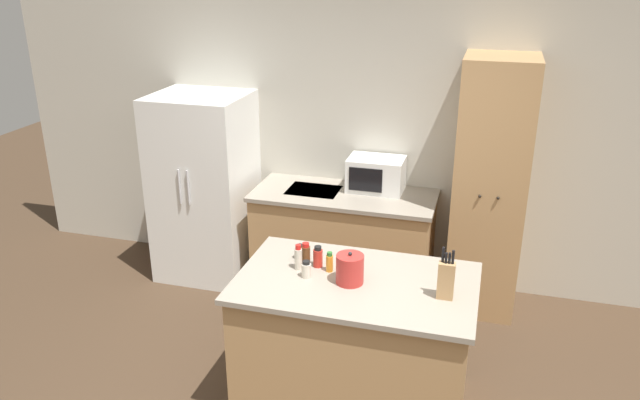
% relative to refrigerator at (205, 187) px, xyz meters
% --- Properties ---
extents(wall_back, '(7.20, 0.06, 2.60)m').
position_rel_refrigerator_xyz_m(wall_back, '(1.64, 0.39, 0.46)').
color(wall_back, beige).
rests_on(wall_back, ground_plane).
extents(refrigerator, '(0.81, 0.75, 1.68)m').
position_rel_refrigerator_xyz_m(refrigerator, '(0.00, 0.00, 0.00)').
color(refrigerator, white).
rests_on(refrigerator, ground_plane).
extents(back_counter, '(1.55, 0.70, 0.90)m').
position_rel_refrigerator_xyz_m(back_counter, '(1.28, 0.03, -0.39)').
color(back_counter, tan).
rests_on(back_counter, ground_plane).
extents(pantry_cabinet, '(0.56, 0.60, 2.09)m').
position_rel_refrigerator_xyz_m(pantry_cabinet, '(2.46, 0.07, 0.21)').
color(pantry_cabinet, tan).
rests_on(pantry_cabinet, ground_plane).
extents(kitchen_island, '(1.48, 0.91, 0.92)m').
position_rel_refrigerator_xyz_m(kitchen_island, '(1.72, -1.45, -0.38)').
color(kitchen_island, tan).
rests_on(kitchen_island, ground_plane).
extents(microwave, '(0.47, 0.33, 0.29)m').
position_rel_refrigerator_xyz_m(microwave, '(1.52, 0.18, 0.21)').
color(microwave, white).
rests_on(microwave, back_counter).
extents(knife_block, '(0.10, 0.06, 0.32)m').
position_rel_refrigerator_xyz_m(knife_block, '(2.27, -1.52, 0.20)').
color(knife_block, tan).
rests_on(knife_block, kitchen_island).
extents(spice_bottle_tall_dark, '(0.06, 0.06, 0.15)m').
position_rel_refrigerator_xyz_m(spice_bottle_tall_dark, '(1.36, -1.32, 0.15)').
color(spice_bottle_tall_dark, '#563319').
rests_on(spice_bottle_tall_dark, kitchen_island).
extents(spice_bottle_short_red, '(0.05, 0.05, 0.13)m').
position_rel_refrigerator_xyz_m(spice_bottle_short_red, '(1.53, -1.38, 0.14)').
color(spice_bottle_short_red, orange).
rests_on(spice_bottle_short_red, kitchen_island).
extents(spice_bottle_amber_oil, '(0.05, 0.05, 0.17)m').
position_rel_refrigerator_xyz_m(spice_bottle_amber_oil, '(1.34, -1.40, 0.16)').
color(spice_bottle_amber_oil, beige).
rests_on(spice_bottle_amber_oil, kitchen_island).
extents(spice_bottle_green_herb, '(0.06, 0.06, 0.10)m').
position_rel_refrigerator_xyz_m(spice_bottle_green_herb, '(1.30, -1.27, 0.13)').
color(spice_bottle_green_herb, '#563319').
rests_on(spice_bottle_green_herb, kitchen_island).
extents(spice_bottle_pale_salt, '(0.06, 0.06, 0.14)m').
position_rel_refrigerator_xyz_m(spice_bottle_pale_salt, '(1.45, -1.34, 0.15)').
color(spice_bottle_pale_salt, '#B2281E').
rests_on(spice_bottle_pale_salt, kitchen_island).
extents(spice_bottle_orange_cap, '(0.06, 0.06, 0.11)m').
position_rel_refrigerator_xyz_m(spice_bottle_orange_cap, '(1.41, -1.49, 0.13)').
color(spice_bottle_orange_cap, beige).
rests_on(spice_bottle_orange_cap, kitchen_island).
extents(kettle, '(0.17, 0.17, 0.21)m').
position_rel_refrigerator_xyz_m(kettle, '(1.69, -1.49, 0.17)').
color(kettle, '#B72D28').
rests_on(kettle, kitchen_island).
extents(fire_extinguisher, '(0.12, 0.12, 0.41)m').
position_rel_refrigerator_xyz_m(fire_extinguisher, '(-0.56, 0.07, -0.66)').
color(fire_extinguisher, red).
rests_on(fire_extinguisher, ground_plane).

